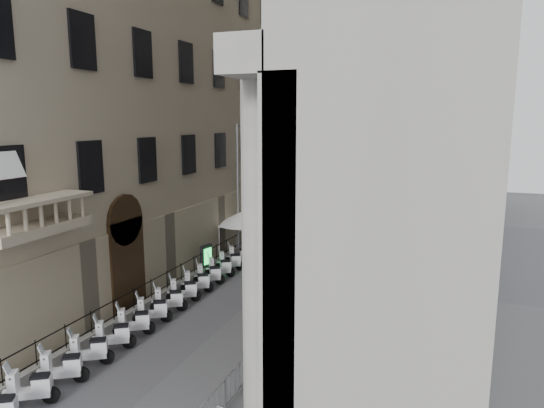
{
  "coord_description": "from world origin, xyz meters",
  "views": [
    {
      "loc": [
        8.97,
        -6.08,
        8.96
      ],
      "look_at": [
        0.15,
        17.78,
        4.5
      ],
      "focal_mm": 32.0,
      "sensor_mm": 36.0,
      "label": 1
    }
  ],
  "objects_px": {
    "security_tent": "(245,217)",
    "street_lamp": "(242,177)",
    "info_kiosk": "(206,259)",
    "pedestrian_a": "(297,232)",
    "pedestrian_b": "(346,247)"
  },
  "relations": [
    {
      "from": "security_tent",
      "to": "street_lamp",
      "type": "xyz_separation_m",
      "value": [
        -0.25,
        0.09,
        2.66
      ]
    },
    {
      "from": "info_kiosk",
      "to": "street_lamp",
      "type": "bearing_deg",
      "value": 101.18
    },
    {
      "from": "security_tent",
      "to": "street_lamp",
      "type": "relative_size",
      "value": 0.43
    },
    {
      "from": "info_kiosk",
      "to": "security_tent",
      "type": "bearing_deg",
      "value": 97.94
    },
    {
      "from": "pedestrian_a",
      "to": "pedestrian_b",
      "type": "xyz_separation_m",
      "value": [
        4.08,
        -2.35,
        -0.12
      ]
    },
    {
      "from": "street_lamp",
      "to": "security_tent",
      "type": "bearing_deg",
      "value": -10.39
    },
    {
      "from": "street_lamp",
      "to": "info_kiosk",
      "type": "distance_m",
      "value": 6.3
    },
    {
      "from": "pedestrian_a",
      "to": "street_lamp",
      "type": "bearing_deg",
      "value": 64.99
    },
    {
      "from": "info_kiosk",
      "to": "pedestrian_a",
      "type": "distance_m",
      "value": 8.78
    },
    {
      "from": "pedestrian_a",
      "to": "info_kiosk",
      "type": "bearing_deg",
      "value": 80.57
    },
    {
      "from": "security_tent",
      "to": "pedestrian_b",
      "type": "bearing_deg",
      "value": 12.62
    },
    {
      "from": "security_tent",
      "to": "pedestrian_a",
      "type": "xyz_separation_m",
      "value": [
        2.38,
        3.8,
        -1.65
      ]
    },
    {
      "from": "security_tent",
      "to": "info_kiosk",
      "type": "distance_m",
      "value": 4.8
    },
    {
      "from": "security_tent",
      "to": "info_kiosk",
      "type": "bearing_deg",
      "value": -97.58
    },
    {
      "from": "info_kiosk",
      "to": "pedestrian_b",
      "type": "bearing_deg",
      "value": 55.46
    }
  ]
}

